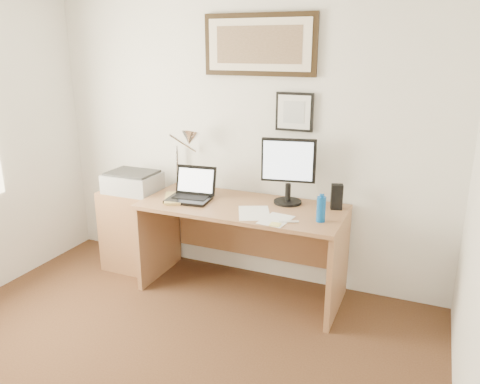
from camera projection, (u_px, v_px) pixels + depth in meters
The scene contains 17 objects.
wall_back at pixel (242, 133), 3.89m from camera, with size 3.50×0.02×2.50m, color white.
side_cabinet at pixel (135, 229), 4.21m from camera, with size 0.50×0.40×0.73m, color brown.
water_bottle at pixel (321, 209), 3.29m from camera, with size 0.06×0.06×0.18m, color #0B4B9A.
bottle_cap at pixel (322, 196), 3.26m from camera, with size 0.03×0.03×0.02m, color #0B4B9A.
speaker at pixel (337, 197), 3.55m from camera, with size 0.09×0.07×0.19m, color black.
paper_sheet_a at pixel (254, 213), 3.48m from camera, with size 0.23×0.33×0.00m, color white.
paper_sheet_b at pixel (276, 220), 3.34m from camera, with size 0.19×0.27×0.00m, color white.
sticky_pad at pixel (275, 224), 3.24m from camera, with size 0.07×0.07×0.01m, color #F0E171.
marker_pen at pixel (289, 222), 3.29m from camera, with size 0.02×0.02×0.14m, color white.
book at pixel (165, 199), 3.78m from camera, with size 0.22×0.31×0.02m, color tan.
desk at pixel (246, 229), 3.80m from camera, with size 1.60×0.70×0.75m.
laptop at pixel (191, 193), 3.78m from camera, with size 0.36×0.33×0.26m.
lcd_monitor at pixel (288, 168), 3.61m from camera, with size 0.42×0.22×0.52m.
printer at pixel (133, 182), 4.04m from camera, with size 0.44×0.34×0.18m.
desk_lamp at pixel (189, 141), 3.89m from camera, with size 0.29×0.27×0.53m.
picture_large at pixel (259, 45), 3.60m from camera, with size 0.92×0.04×0.47m.
picture_small at pixel (294, 112), 3.64m from camera, with size 0.30×0.03×0.30m.
Camera 1 is at (1.49, -1.56, 1.94)m, focal length 35.00 mm.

